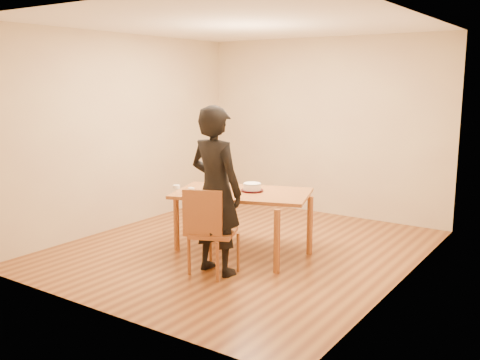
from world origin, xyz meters
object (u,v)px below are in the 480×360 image
Objects in this scene: dining_table at (242,193)px; cake at (252,187)px; person at (216,191)px; cake_plate at (252,190)px; dining_chair at (214,233)px.

dining_table is 0.14m from cake.
cake is at bearing -79.88° from person.
dining_table is 0.87× the size of person.
cake_plate is at bearing 26.58° from dining_table.
person reaches higher than dining_table.
dining_table is 7.36× the size of cake.
person is at bearing -85.40° from cake_plate.
cake is 0.82m from person.
dining_table is at bearing -134.58° from cake_plate.
dining_table is at bearing -134.58° from cake.
cake is (-0.07, 0.86, 0.35)m from dining_chair.
cake is at bearing 26.58° from dining_table.
cake_plate is 0.83m from person.
cake_plate is (-0.07, 0.86, 0.31)m from dining_chair.
person is at bearing -85.40° from cake.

